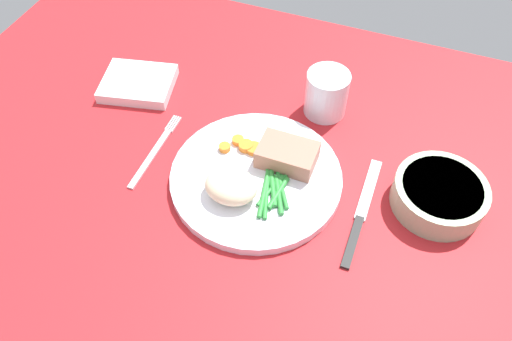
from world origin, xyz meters
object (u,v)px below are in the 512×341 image
Objects in this scene: water_glass at (326,96)px; napkin at (138,84)px; meat_portion at (287,155)px; salad_bowl at (439,194)px; fork at (155,151)px; dinner_plate at (256,178)px; knife at (361,214)px.

napkin is (-33.44, -6.43, -2.48)cm from water_glass.
salad_bowl is at bearing 3.59° from meat_portion.
fork is 30.37cm from water_glass.
napkin is (-27.79, 12.48, 0.21)cm from dinner_plate.
fork is at bearing -140.58° from water_glass.
meat_portion is at bearing -97.91° from water_glass.
fork is 1.21× the size of salad_bowl.
knife is at bearing -18.67° from meat_portion.
fork is at bearing -172.43° from salad_bowl.
dinner_plate reaches higher than fork.
salad_bowl reaches higher than napkin.
fork is 34.58cm from knife.
meat_portion reaches higher than fork.
water_glass is (2.04, 14.71, 0.26)cm from meat_portion.
dinner_plate is 1.61× the size of fork.
napkin reaches higher than knife.
meat_portion is 1.12× the size of water_glass.
meat_portion is 0.72× the size of napkin.
salad_bowl is (26.93, 5.67, 1.64)cm from dinner_plate.
fork is at bearing -179.17° from dinner_plate.
salad_bowl reaches higher than knife.
dinner_plate is at bearing -130.60° from meat_portion.
meat_portion reaches higher than dinner_plate.
dinner_plate is at bearing 177.78° from knife.
dinner_plate is at bearing -24.19° from napkin.
meat_portion is 14.85cm from water_glass.
napkin is at bearing 128.87° from fork.
water_glass reaches higher than knife.
meat_portion is at bearing 12.25° from fork.
napkin is at bearing 172.90° from salad_bowl.
knife is at bearing -59.62° from water_glass.
napkin is at bearing 162.81° from knife.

